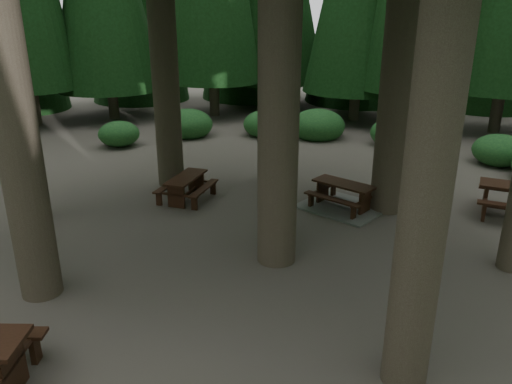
% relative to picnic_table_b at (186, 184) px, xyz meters
% --- Properties ---
extents(ground, '(80.00, 80.00, 0.00)m').
position_rel_picnic_table_b_xyz_m(ground, '(2.98, -2.48, -0.47)').
color(ground, '#595148').
rests_on(ground, ground).
extents(picnic_table_b, '(1.50, 1.77, 0.71)m').
position_rel_picnic_table_b_xyz_m(picnic_table_b, '(0.00, 0.00, 0.00)').
color(picnic_table_b, '#311D0E').
rests_on(picnic_table_b, ground).
extents(picnic_table_c, '(2.57, 2.31, 0.73)m').
position_rel_picnic_table_b_xyz_m(picnic_table_c, '(4.26, 1.30, -0.23)').
color(picnic_table_c, gray).
rests_on(picnic_table_c, ground).
extents(shrub_ring, '(23.86, 24.64, 1.49)m').
position_rel_picnic_table_b_xyz_m(shrub_ring, '(3.68, -1.73, -0.07)').
color(shrub_ring, '#1C5327').
rests_on(shrub_ring, ground).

